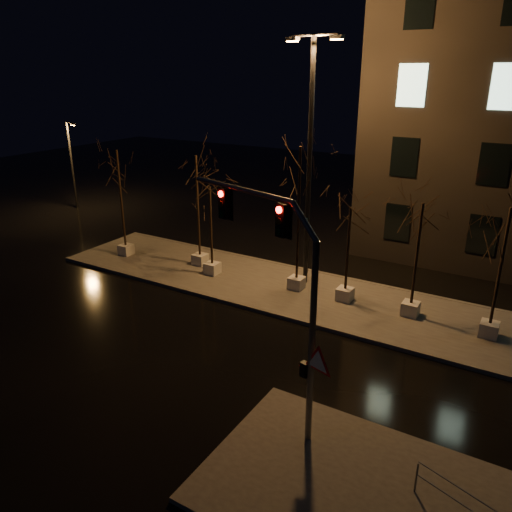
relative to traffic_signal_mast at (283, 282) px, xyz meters
The scene contains 14 objects.
ground 6.94m from the traffic_signal_mast, 155.55° to the left, with size 90.00×90.00×0.00m, color black.
median 10.50m from the traffic_signal_mast, 120.76° to the left, with size 22.00×5.00×0.15m, color #484440.
sidewalk_corner 5.19m from the traffic_signal_mast, 26.07° to the right, with size 7.00×5.00×0.15m, color #484440.
tree_0 15.57m from the traffic_signal_mast, 150.37° to the left, with size 1.80×1.80×5.73m.
tree_1 12.59m from the traffic_signal_mast, 137.17° to the left, with size 1.80×1.80×5.69m.
tree_2 11.25m from the traffic_signal_mast, 135.37° to the left, with size 1.80×1.80×4.41m.
tree_3 9.17m from the traffic_signal_mast, 113.66° to the left, with size 1.80×1.80×6.55m.
tree_4 8.53m from the traffic_signal_mast, 99.08° to the left, with size 1.80×1.80×4.24m.
tree_5 8.55m from the traffic_signal_mast, 80.18° to the left, with size 1.80×1.80×4.79m.
tree_6 9.30m from the traffic_signal_mast, 61.63° to the left, with size 1.80×1.80×5.07m.
traffic_signal_mast is the anchor object (origin of this frame).
streetlight_main 10.14m from the traffic_signal_mast, 111.53° to the left, with size 2.67×0.75×10.67m.
streetlight_far 27.51m from the traffic_signal_mast, 150.86° to the left, with size 1.19×0.46×6.14m.
guard_rail_a 6.19m from the traffic_signal_mast, 11.42° to the right, with size 1.97×0.71×0.90m.
Camera 1 is at (10.28, -12.58, 9.44)m, focal length 35.00 mm.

